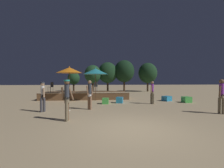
{
  "coord_description": "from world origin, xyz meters",
  "views": [
    {
      "loc": [
        -1.25,
        -5.09,
        1.69
      ],
      "look_at": [
        0.0,
        7.81,
        1.43
      ],
      "focal_mm": 24.0,
      "sensor_mm": 36.0,
      "label": 1
    }
  ],
  "objects_px": {
    "cube_seat_1": "(167,98)",
    "person_1": "(67,97)",
    "patio_umbrella_0": "(96,71)",
    "person_3": "(152,92)",
    "cube_seat_0": "(105,101)",
    "background_tree_2": "(108,73)",
    "patio_umbrella_1": "(69,70)",
    "person_4": "(90,94)",
    "background_tree_0": "(93,74)",
    "bistro_chair_0": "(51,86)",
    "person_0": "(43,95)",
    "background_tree_1": "(124,71)",
    "cube_seat_2": "(120,100)",
    "frisbee_disc": "(68,110)",
    "background_tree_4": "(74,78)",
    "background_tree_3": "(148,73)",
    "cube_seat_3": "(187,100)",
    "bistro_chair_1": "(96,86)",
    "person_2": "(221,95)"
  },
  "relations": [
    {
      "from": "person_1",
      "to": "cube_seat_0",
      "type": "bearing_deg",
      "value": 157.91
    },
    {
      "from": "patio_umbrella_0",
      "to": "background_tree_2",
      "type": "bearing_deg",
      "value": 80.17
    },
    {
      "from": "person_2",
      "to": "background_tree_0",
      "type": "height_order",
      "value": "background_tree_0"
    },
    {
      "from": "background_tree_1",
      "to": "cube_seat_0",
      "type": "bearing_deg",
      "value": -106.62
    },
    {
      "from": "person_4",
      "to": "background_tree_2",
      "type": "distance_m",
      "value": 14.34
    },
    {
      "from": "patio_umbrella_1",
      "to": "cube_seat_1",
      "type": "distance_m",
      "value": 8.68
    },
    {
      "from": "cube_seat_3",
      "to": "background_tree_2",
      "type": "xyz_separation_m",
      "value": [
        -5.43,
        11.87,
        2.73
      ]
    },
    {
      "from": "person_3",
      "to": "bistro_chair_1",
      "type": "relative_size",
      "value": 1.87
    },
    {
      "from": "cube_seat_1",
      "to": "person_1",
      "type": "height_order",
      "value": "person_1"
    },
    {
      "from": "cube_seat_0",
      "to": "background_tree_4",
      "type": "relative_size",
      "value": 0.16
    },
    {
      "from": "person_3",
      "to": "person_4",
      "type": "distance_m",
      "value": 4.8
    },
    {
      "from": "person_3",
      "to": "person_1",
      "type": "bearing_deg",
      "value": -95.05
    },
    {
      "from": "patio_umbrella_0",
      "to": "background_tree_0",
      "type": "height_order",
      "value": "background_tree_0"
    },
    {
      "from": "patio_umbrella_0",
      "to": "cube_seat_1",
      "type": "relative_size",
      "value": 3.57
    },
    {
      "from": "background_tree_0",
      "to": "frisbee_disc",
      "type": "bearing_deg",
      "value": -94.14
    },
    {
      "from": "cube_seat_1",
      "to": "background_tree_1",
      "type": "distance_m",
      "value": 11.23
    },
    {
      "from": "background_tree_1",
      "to": "person_3",
      "type": "bearing_deg",
      "value": -90.43
    },
    {
      "from": "person_4",
      "to": "background_tree_3",
      "type": "bearing_deg",
      "value": -75.13
    },
    {
      "from": "patio_umbrella_0",
      "to": "frisbee_disc",
      "type": "distance_m",
      "value": 5.24
    },
    {
      "from": "background_tree_2",
      "to": "person_1",
      "type": "bearing_deg",
      "value": -99.79
    },
    {
      "from": "cube_seat_3",
      "to": "background_tree_0",
      "type": "height_order",
      "value": "background_tree_0"
    },
    {
      "from": "cube_seat_0",
      "to": "frisbee_disc",
      "type": "height_order",
      "value": "cube_seat_0"
    },
    {
      "from": "patio_umbrella_1",
      "to": "person_3",
      "type": "bearing_deg",
      "value": -21.64
    },
    {
      "from": "person_0",
      "to": "bistro_chair_0",
      "type": "bearing_deg",
      "value": -118.85
    },
    {
      "from": "patio_umbrella_1",
      "to": "cube_seat_0",
      "type": "xyz_separation_m",
      "value": [
        3.0,
        -2.2,
        -2.41
      ]
    },
    {
      "from": "bistro_chair_0",
      "to": "background_tree_3",
      "type": "distance_m",
      "value": 15.64
    },
    {
      "from": "person_4",
      "to": "bistro_chair_0",
      "type": "bearing_deg",
      "value": -8.34
    },
    {
      "from": "cube_seat_1",
      "to": "background_tree_3",
      "type": "height_order",
      "value": "background_tree_3"
    },
    {
      "from": "cube_seat_0",
      "to": "bistro_chair_0",
      "type": "relative_size",
      "value": 0.58
    },
    {
      "from": "patio_umbrella_1",
      "to": "bistro_chair_1",
      "type": "height_order",
      "value": "patio_umbrella_1"
    },
    {
      "from": "frisbee_disc",
      "to": "background_tree_2",
      "type": "relative_size",
      "value": 0.06
    },
    {
      "from": "person_1",
      "to": "frisbee_disc",
      "type": "relative_size",
      "value": 6.44
    },
    {
      "from": "person_3",
      "to": "background_tree_0",
      "type": "bearing_deg",
      "value": 158.56
    },
    {
      "from": "person_1",
      "to": "bistro_chair_0",
      "type": "distance_m",
      "value": 8.03
    },
    {
      "from": "cube_seat_0",
      "to": "background_tree_2",
      "type": "bearing_deg",
      "value": 85.33
    },
    {
      "from": "person_1",
      "to": "patio_umbrella_0",
      "type": "bearing_deg",
      "value": 170.57
    },
    {
      "from": "patio_umbrella_0",
      "to": "person_3",
      "type": "distance_m",
      "value": 5.06
    },
    {
      "from": "cube_seat_2",
      "to": "person_0",
      "type": "distance_m",
      "value": 5.55
    },
    {
      "from": "patio_umbrella_1",
      "to": "person_0",
      "type": "bearing_deg",
      "value": -96.8
    },
    {
      "from": "patio_umbrella_0",
      "to": "person_3",
      "type": "relative_size",
      "value": 1.7
    },
    {
      "from": "person_0",
      "to": "background_tree_1",
      "type": "relative_size",
      "value": 0.33
    },
    {
      "from": "bistro_chair_0",
      "to": "background_tree_1",
      "type": "height_order",
      "value": "background_tree_1"
    },
    {
      "from": "background_tree_2",
      "to": "background_tree_4",
      "type": "bearing_deg",
      "value": 156.61
    },
    {
      "from": "cube_seat_3",
      "to": "background_tree_0",
      "type": "relative_size",
      "value": 0.15
    },
    {
      "from": "person_0",
      "to": "frisbee_disc",
      "type": "xyz_separation_m",
      "value": [
        1.29,
        0.19,
        -0.89
      ]
    },
    {
      "from": "person_2",
      "to": "person_4",
      "type": "distance_m",
      "value": 7.06
    },
    {
      "from": "cube_seat_1",
      "to": "bistro_chair_0",
      "type": "height_order",
      "value": "bistro_chair_0"
    },
    {
      "from": "person_1",
      "to": "background_tree_2",
      "type": "distance_m",
      "value": 16.89
    },
    {
      "from": "frisbee_disc",
      "to": "background_tree_3",
      "type": "bearing_deg",
      "value": 56.69
    },
    {
      "from": "patio_umbrella_0",
      "to": "person_4",
      "type": "distance_m",
      "value": 4.36
    }
  ]
}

